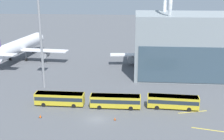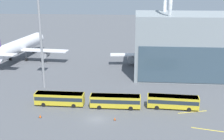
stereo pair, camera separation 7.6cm
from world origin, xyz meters
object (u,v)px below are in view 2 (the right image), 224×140
Objects in this scene: airliner_at_gate_near at (18,47)px; floodlight_mast at (40,20)px; traffic_cone_0 at (115,119)px; shuttle_bus_2 at (173,101)px; airliner_at_gate_far at (156,52)px; shuttle_bus_0 at (60,98)px; shuttle_bus_1 at (115,100)px; traffic_cone_1 at (40,116)px.

airliner_at_gate_near is 1.39× the size of floodlight_mast.
traffic_cone_0 is at bearing -40.75° from floodlight_mast.
shuttle_bus_2 is at bearing -121.46° from airliner_at_gate_near.
shuttle_bus_2 reaches higher than traffic_cone_0.
traffic_cone_0 is (40.09, -46.84, -4.92)m from airliner_at_gate_near.
airliner_at_gate_far is 45.91m from shuttle_bus_0.
airliner_at_gate_near is at bearing 133.97° from shuttle_bus_1.
airliner_at_gate_near is 66.44m from shuttle_bus_2.
shuttle_bus_0 is 16.94× the size of traffic_cone_1.
shuttle_bus_1 is 29.43m from floodlight_mast.
floodlight_mast is (18.89, -28.58, 13.60)m from airliner_at_gate_near.
airliner_at_gate_far is 37.94m from shuttle_bus_2.
shuttle_bus_2 is 14.88m from traffic_cone_0.
airliner_at_gate_far is at bearing 56.77° from shuttle_bus_0.
shuttle_bus_1 is 0.41× the size of floodlight_mast.
airliner_at_gate_far is at bearing 75.39° from traffic_cone_0.
shuttle_bus_0 reaches higher than traffic_cone_0.
airliner_at_gate_far is 53.13m from traffic_cone_1.
shuttle_bus_1 is at bearing -29.71° from floodlight_mast.
shuttle_bus_0 and shuttle_bus_1 have the same top height.
airliner_at_gate_far is at bearing 95.27° from shuttle_bus_2.
shuttle_bus_1 is 16.94× the size of traffic_cone_1.
floodlight_mast is at bearing 139.25° from traffic_cone_0.
traffic_cone_1 is at bearing -75.11° from floodlight_mast.
floodlight_mast is (-32.90, -26.61, 14.23)m from airliner_at_gate_far.
shuttle_bus_2 is at bearing -18.14° from floodlight_mast.
shuttle_bus_0 is (-25.42, -38.13, -2.79)m from airliner_at_gate_far.
traffic_cone_1 is (-15.98, -6.43, -1.48)m from shuttle_bus_1.
traffic_cone_0 is at bearing -25.73° from shuttle_bus_0.
shuttle_bus_2 is 0.42× the size of floodlight_mast.
shuttle_bus_1 reaches higher than traffic_cone_0.
floodlight_mast reaches higher than airliner_at_gate_far.
airliner_at_gate_near is 3.36× the size of shuttle_bus_0.
airliner_at_gate_near reaches higher than airliner_at_gate_far.
shuttle_bus_0 is at bearing 142.00° from airliner_at_gate_far.
shuttle_bus_2 is 17.10× the size of traffic_cone_1.
shuttle_bus_2 is at bearing 1.13° from shuttle_bus_0.
airliner_at_gate_near reaches higher than shuttle_bus_1.
shuttle_bus_2 is (1.31, -37.82, -2.79)m from airliner_at_gate_far.
traffic_cone_0 is (-13.01, -7.06, -1.50)m from shuttle_bus_2.
floodlight_mast is 26.49m from traffic_cone_1.
airliner_at_gate_far is (51.79, -1.97, -0.64)m from airliner_at_gate_near.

